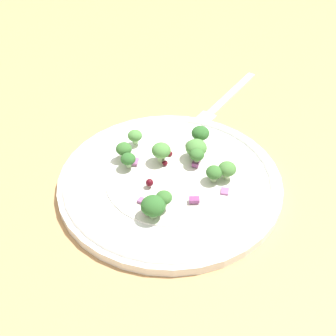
# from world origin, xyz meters

# --- Properties ---
(ground_plane) EXTENTS (1.80, 1.80, 0.02)m
(ground_plane) POSITION_xyz_m (0.00, 0.00, -0.01)
(ground_plane) COLOR tan
(plate) EXTENTS (0.29, 0.29, 0.02)m
(plate) POSITION_xyz_m (0.00, 0.01, 0.01)
(plate) COLOR white
(plate) RESTS_ON ground_plane
(dressing_pool) EXTENTS (0.17, 0.17, 0.00)m
(dressing_pool) POSITION_xyz_m (0.00, 0.01, 0.01)
(dressing_pool) COLOR white
(dressing_pool) RESTS_ON plate
(broccoli_floret_0) EXTENTS (0.02, 0.02, 0.02)m
(broccoli_floret_0) POSITION_xyz_m (-0.00, -0.03, 0.03)
(broccoli_floret_0) COLOR #9EC684
(broccoli_floret_0) RESTS_ON plate
(broccoli_floret_1) EXTENTS (0.02, 0.02, 0.02)m
(broccoli_floret_1) POSITION_xyz_m (0.08, 0.01, 0.03)
(broccoli_floret_1) COLOR #9EC684
(broccoli_floret_1) RESTS_ON plate
(broccoli_floret_2) EXTENTS (0.03, 0.03, 0.03)m
(broccoli_floret_2) POSITION_xyz_m (0.01, -0.04, 0.03)
(broccoli_floret_2) COLOR #9EC684
(broccoli_floret_2) RESTS_ON plate
(broccoli_floret_3) EXTENTS (0.03, 0.03, 0.03)m
(broccoli_floret_3) POSITION_xyz_m (-0.04, 0.06, 0.03)
(broccoli_floret_3) COLOR #8EB77A
(broccoli_floret_3) RESTS_ON plate
(broccoli_floret_4) EXTENTS (0.02, 0.02, 0.02)m
(broccoli_floret_4) POSITION_xyz_m (-0.04, 0.05, 0.03)
(broccoli_floret_4) COLOR #9EC684
(broccoli_floret_4) RESTS_ON plate
(broccoli_floret_5) EXTENTS (0.02, 0.02, 0.02)m
(broccoli_floret_5) POSITION_xyz_m (0.05, 0.04, 0.03)
(broccoli_floret_5) COLOR #8EB77A
(broccoli_floret_5) RESTS_ON plate
(broccoli_floret_6) EXTENTS (0.03, 0.03, 0.03)m
(broccoli_floret_6) POSITION_xyz_m (0.03, -0.00, 0.03)
(broccoli_floret_6) COLOR #ADD18E
(broccoli_floret_6) RESTS_ON plate
(broccoli_floret_7) EXTENTS (0.02, 0.02, 0.02)m
(broccoli_floret_7) POSITION_xyz_m (-0.04, -0.05, 0.03)
(broccoli_floret_7) COLOR #ADD18E
(broccoli_floret_7) RESTS_ON plate
(broccoli_floret_8) EXTENTS (0.02, 0.02, 0.02)m
(broccoli_floret_8) POSITION_xyz_m (0.03, -0.07, 0.03)
(broccoli_floret_8) COLOR #ADD18E
(broccoli_floret_8) RESTS_ON plate
(broccoli_floret_9) EXTENTS (0.02, 0.02, 0.02)m
(broccoli_floret_9) POSITION_xyz_m (0.07, 0.04, 0.03)
(broccoli_floret_9) COLOR #9EC684
(broccoli_floret_9) RESTS_ON plate
(broccoli_floret_10) EXTENTS (0.02, 0.02, 0.02)m
(broccoli_floret_10) POSITION_xyz_m (-0.04, -0.03, 0.03)
(broccoli_floret_10) COLOR #ADD18E
(broccoli_floret_10) RESTS_ON plate
(cranberry_0) EXTENTS (0.01, 0.01, 0.01)m
(cranberry_0) POSITION_xyz_m (-0.04, 0.07, 0.02)
(cranberry_0) COLOR maroon
(cranberry_0) RESTS_ON plate
(cranberry_1) EXTENTS (0.01, 0.01, 0.01)m
(cranberry_1) POSITION_xyz_m (0.02, -0.00, 0.02)
(cranberry_1) COLOR #4C0A14
(cranberry_1) RESTS_ON plate
(cranberry_2) EXTENTS (0.01, 0.01, 0.01)m
(cranberry_2) POSITION_xyz_m (0.00, 0.04, 0.02)
(cranberry_2) COLOR #4C0A14
(cranberry_2) RESTS_ON plate
(cranberry_3) EXTENTS (0.01, 0.01, 0.01)m
(cranberry_3) POSITION_xyz_m (0.04, -0.02, 0.02)
(cranberry_3) COLOR maroon
(cranberry_3) RESTS_ON plate
(onion_bit_0) EXTENTS (0.02, 0.02, 0.00)m
(onion_bit_0) POSITION_xyz_m (0.05, 0.03, 0.02)
(onion_bit_0) COLOR #A35B93
(onion_bit_0) RESTS_ON plate
(onion_bit_1) EXTENTS (0.02, 0.02, 0.00)m
(onion_bit_1) POSITION_xyz_m (-0.06, -0.03, 0.01)
(onion_bit_1) COLOR #A35B93
(onion_bit_1) RESTS_ON plate
(onion_bit_2) EXTENTS (0.02, 0.01, 0.00)m
(onion_bit_2) POSITION_xyz_m (-0.02, 0.06, 0.02)
(onion_bit_2) COLOR #A35B93
(onion_bit_2) RESTS_ON plate
(onion_bit_3) EXTENTS (0.01, 0.01, 0.00)m
(onion_bit_3) POSITION_xyz_m (-0.05, 0.01, 0.02)
(onion_bit_3) COLOR #843D75
(onion_bit_3) RESTS_ON plate
(onion_bit_4) EXTENTS (0.02, 0.02, 0.01)m
(onion_bit_4) POSITION_xyz_m (0.00, -0.03, 0.02)
(onion_bit_4) COLOR #843D75
(onion_bit_4) RESTS_ON plate
(onion_bit_5) EXTENTS (0.01, 0.01, 0.01)m
(onion_bit_5) POSITION_xyz_m (0.05, -0.01, 0.02)
(onion_bit_5) COLOR #934C84
(onion_bit_5) RESTS_ON plate
(fork) EXTENTS (0.08, 0.18, 0.01)m
(fork) POSITION_xyz_m (0.11, -0.18, 0.00)
(fork) COLOR silver
(fork) RESTS_ON ground_plane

